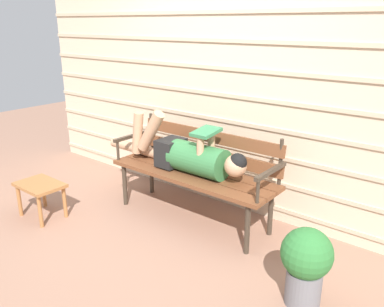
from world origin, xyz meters
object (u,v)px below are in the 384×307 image
object	(u,v)px
park_bench	(197,166)
footstool	(40,189)
reclining_person	(187,154)
potted_plant	(306,262)

from	to	relation	value
park_bench	footstool	world-z (taller)	park_bench
reclining_person	footstool	bearing A→B (deg)	-141.14
footstool	park_bench	bearing A→B (deg)	39.51
reclining_person	potted_plant	distance (m)	1.49
footstool	potted_plant	xyz separation A→B (m)	(2.45, 0.40, 0.03)
park_bench	potted_plant	xyz separation A→B (m)	(1.32, -0.54, -0.19)
reclining_person	footstool	size ratio (longest dim) A/B	3.79
park_bench	footstool	xyz separation A→B (m)	(-1.13, -0.94, -0.22)
reclining_person	park_bench	bearing A→B (deg)	49.05
footstool	potted_plant	bearing A→B (deg)	9.18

